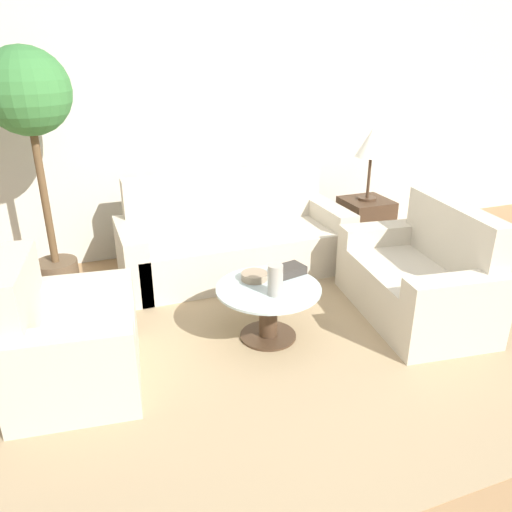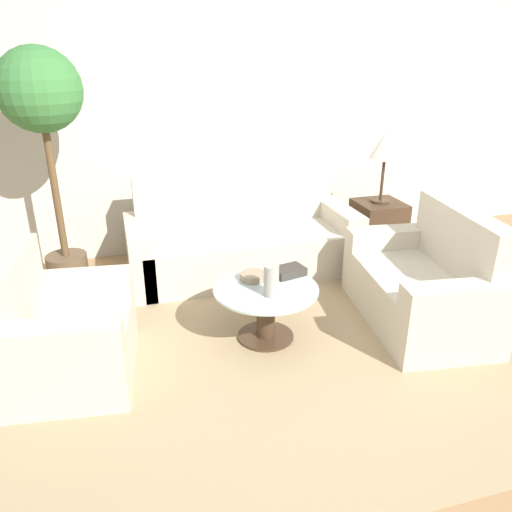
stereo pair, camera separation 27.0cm
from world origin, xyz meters
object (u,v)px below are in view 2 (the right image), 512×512
object	(u,v)px
sofa_main	(242,241)
book_stack	(289,271)
bowl	(253,276)
loveseat	(427,286)
table_lamp	(386,147)
armchair	(61,338)
potted_plant	(43,117)
vase	(271,281)
coffee_table	(266,306)

from	to	relation	value
sofa_main	book_stack	size ratio (longest dim) A/B	8.14
bowl	book_stack	distance (m)	0.28
loveseat	table_lamp	distance (m)	1.56
sofa_main	armchair	bearing A→B (deg)	-139.63
sofa_main	potted_plant	xyz separation A→B (m)	(-1.56, 0.02, 1.19)
bowl	sofa_main	bearing A→B (deg)	79.71
sofa_main	book_stack	world-z (taller)	sofa_main
armchair	table_lamp	distance (m)	3.30
sofa_main	table_lamp	xyz separation A→B (m)	(1.41, -0.03, 0.82)
armchair	book_stack	size ratio (longest dim) A/B	3.78
vase	bowl	distance (m)	0.29
armchair	bowl	distance (m)	1.36
armchair	potted_plant	distance (m)	1.78
armchair	book_stack	distance (m)	1.63
sofa_main	potted_plant	bearing A→B (deg)	179.44
potted_plant	loveseat	bearing A→B (deg)	-26.45
sofa_main	bowl	bearing A→B (deg)	-100.29
sofa_main	coffee_table	bearing A→B (deg)	-96.78
table_lamp	potted_plant	xyz separation A→B (m)	(-2.97, 0.04, 0.37)
armchair	table_lamp	world-z (taller)	table_lamp
bowl	loveseat	bearing A→B (deg)	-10.63
coffee_table	book_stack	xyz separation A→B (m)	(0.23, 0.16, 0.17)
potted_plant	table_lamp	bearing A→B (deg)	-0.86
book_stack	sofa_main	bearing A→B (deg)	81.30
sofa_main	loveseat	xyz separation A→B (m)	(1.12, -1.32, -0.00)
book_stack	table_lamp	bearing A→B (deg)	25.17
coffee_table	armchair	bearing A→B (deg)	-177.13
bowl	table_lamp	bearing A→B (deg)	33.06
sofa_main	potted_plant	distance (m)	1.97
sofa_main	book_stack	distance (m)	1.09
sofa_main	vase	bearing A→B (deg)	-96.17
coffee_table	potted_plant	bearing A→B (deg)	138.68
table_lamp	vase	xyz separation A→B (m)	(-1.55, -1.32, -0.59)
armchair	bowl	size ratio (longest dim) A/B	5.07
armchair	vase	world-z (taller)	armchair
sofa_main	armchair	size ratio (longest dim) A/B	2.15
coffee_table	table_lamp	xyz separation A→B (m)	(1.56, 1.20, 0.84)
table_lamp	bowl	world-z (taller)	table_lamp
armchair	coffee_table	bearing A→B (deg)	-80.08
loveseat	book_stack	distance (m)	1.08
armchair	coffee_table	distance (m)	1.38
loveseat	book_stack	xyz separation A→B (m)	(-1.04, 0.25, 0.15)
coffee_table	vase	bearing A→B (deg)	-89.61
potted_plant	bowl	xyz separation A→B (m)	(1.37, -1.09, -1.04)
armchair	coffee_table	xyz separation A→B (m)	(1.38, 0.07, -0.02)
potted_plant	bowl	size ratio (longest dim) A/B	10.42
bowl	coffee_table	bearing A→B (deg)	-72.71
armchair	bowl	bearing A→B (deg)	-73.34
vase	bowl	bearing A→B (deg)	100.28
potted_plant	vase	size ratio (longest dim) A/B	9.09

